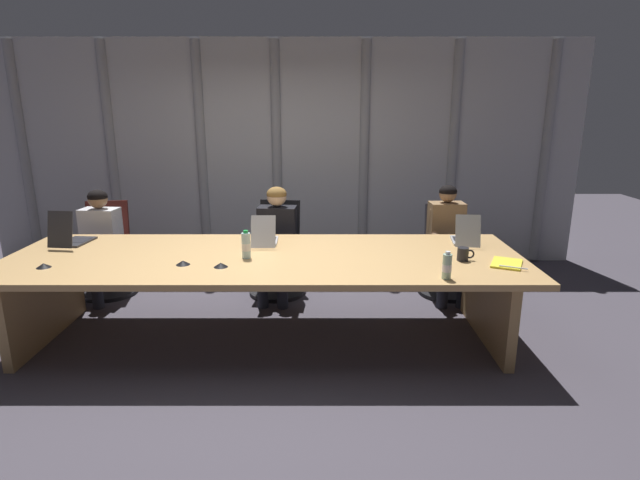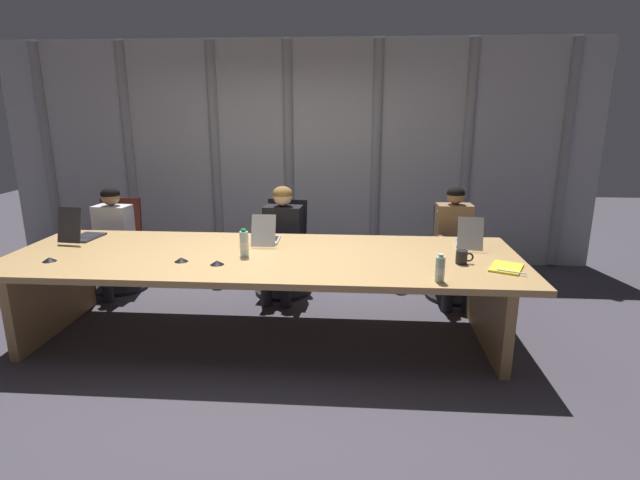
% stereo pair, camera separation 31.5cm
% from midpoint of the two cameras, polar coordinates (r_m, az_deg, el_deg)
% --- Properties ---
extents(ground_plane, '(14.85, 14.85, 0.00)m').
position_cam_midpoint_polar(ground_plane, '(4.51, -8.22, -11.02)').
color(ground_plane, '#47424C').
extents(conference_table, '(4.31, 1.43, 0.76)m').
position_cam_midpoint_polar(conference_table, '(4.28, -8.53, -3.57)').
color(conference_table, tan).
rests_on(conference_table, ground_plane).
extents(curtain_backdrop, '(7.43, 0.17, 2.76)m').
position_cam_midpoint_polar(curtain_backdrop, '(6.38, -5.84, 9.66)').
color(curtain_backdrop, '#B2B2B7').
rests_on(curtain_backdrop, ground_plane).
extents(laptop_left_end, '(0.27, 0.44, 0.33)m').
position_cam_midpoint_polar(laptop_left_end, '(5.10, -28.27, 0.19)').
color(laptop_left_end, '#2D2D33').
rests_on(laptop_left_end, conference_table).
extents(laptop_left_mid, '(0.22, 0.43, 0.29)m').
position_cam_midpoint_polar(laptop_left_mid, '(4.57, -8.40, 0.21)').
color(laptop_left_mid, '#BCBCC1').
rests_on(laptop_left_mid, conference_table).
extents(laptop_center, '(0.27, 0.44, 0.29)m').
position_cam_midpoint_polar(laptop_center, '(4.69, 14.23, 0.27)').
color(laptop_center, '#A8ADB7').
rests_on(laptop_center, conference_table).
extents(office_chair_left_end, '(0.60, 0.61, 0.98)m').
position_cam_midpoint_polar(office_chair_left_end, '(5.93, -24.63, -2.08)').
color(office_chair_left_end, '#511E19').
rests_on(office_chair_left_end, ground_plane).
extents(office_chair_left_mid, '(0.60, 0.61, 0.99)m').
position_cam_midpoint_polar(office_chair_left_mid, '(5.43, -6.68, -2.23)').
color(office_chair_left_mid, black).
rests_on(office_chair_left_mid, ground_plane).
extents(office_chair_center, '(0.60, 0.60, 0.95)m').
position_cam_midpoint_polar(office_chair_center, '(5.53, 12.52, -2.31)').
color(office_chair_center, '#2D2D38').
rests_on(office_chair_center, ground_plane).
extents(person_left_end, '(0.42, 0.57, 1.14)m').
position_cam_midpoint_polar(person_left_end, '(5.71, -25.66, 0.19)').
color(person_left_end, silver).
rests_on(person_left_end, ground_plane).
extents(person_left_mid, '(0.43, 0.57, 1.17)m').
position_cam_midpoint_polar(person_left_mid, '(5.19, -6.90, 0.47)').
color(person_left_mid, black).
rests_on(person_left_mid, ground_plane).
extents(person_center, '(0.37, 0.55, 1.19)m').
position_cam_midpoint_polar(person_center, '(5.28, 12.57, 0.38)').
color(person_center, olive).
rests_on(person_center, ground_plane).
extents(water_bottle_primary, '(0.07, 0.07, 0.23)m').
position_cam_midpoint_polar(water_bottle_primary, '(4.17, -10.72, -0.65)').
color(water_bottle_primary, silver).
rests_on(water_bottle_primary, conference_table).
extents(water_bottle_secondary, '(0.07, 0.07, 0.21)m').
position_cam_midpoint_polar(water_bottle_secondary, '(3.69, 11.78, -2.99)').
color(water_bottle_secondary, '#ADD1B2').
rests_on(water_bottle_secondary, conference_table).
extents(coffee_mug_near, '(0.14, 0.09, 0.11)m').
position_cam_midpoint_polar(coffee_mug_near, '(4.17, 13.84, -1.58)').
color(coffee_mug_near, black).
rests_on(coffee_mug_near, conference_table).
extents(conference_mic_left_side, '(0.11, 0.11, 0.03)m').
position_cam_midpoint_polar(conference_mic_left_side, '(4.00, -13.62, -2.81)').
color(conference_mic_left_side, black).
rests_on(conference_mic_left_side, conference_table).
extents(conference_mic_middle, '(0.11, 0.11, 0.03)m').
position_cam_midpoint_polar(conference_mic_middle, '(4.14, -17.63, -2.51)').
color(conference_mic_middle, black).
rests_on(conference_mic_middle, conference_table).
extents(conference_mic_right_side, '(0.11, 0.11, 0.03)m').
position_cam_midpoint_polar(conference_mic_right_side, '(4.51, -30.93, -2.55)').
color(conference_mic_right_side, black).
rests_on(conference_mic_right_side, conference_table).
extents(spiral_notepad, '(0.33, 0.37, 0.03)m').
position_cam_midpoint_polar(spiral_notepad, '(4.17, 18.40, -2.57)').
color(spiral_notepad, yellow).
rests_on(spiral_notepad, conference_table).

